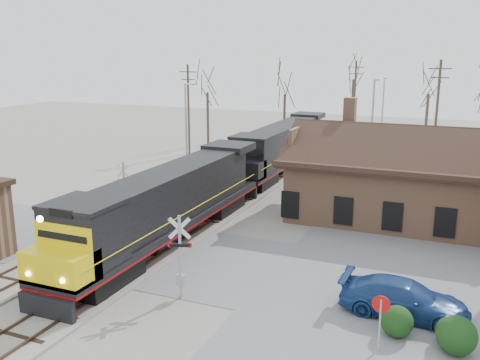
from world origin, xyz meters
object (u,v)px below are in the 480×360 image
Objects in this scene: parked_car at (404,299)px; locomotive_lead at (163,206)px; depot at (401,184)px; locomotive_trailing at (280,147)px.

locomotive_lead is at bearing 78.56° from parked_car.
depot is 15.63m from locomotive_trailing.
parked_car is (1.84, -14.09, -1.62)m from depot.
locomotive_trailing is 3.78× the size of parked_car.
locomotive_trailing is (-11.99, 10.02, -0.02)m from depot.
depot is 2.80× the size of parked_car.
depot is 0.74× the size of locomotive_lead.
locomotive_trailing reaches higher than parked_car.
depot is at bearing 9.53° from parked_car.
locomotive_lead is at bearing -90.00° from locomotive_trailing.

